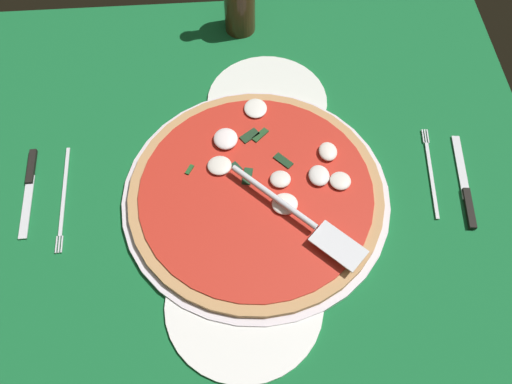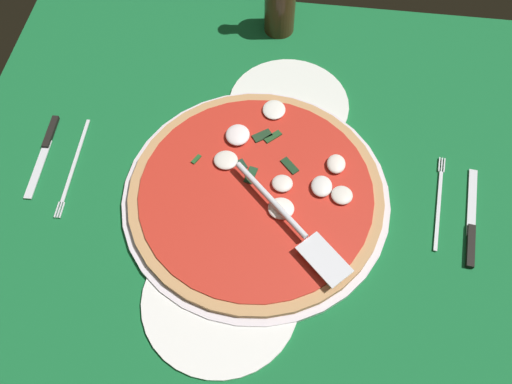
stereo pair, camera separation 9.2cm
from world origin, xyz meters
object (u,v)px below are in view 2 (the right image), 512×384
at_px(pizza, 258,191).
at_px(place_setting_near, 455,215).
at_px(dinner_plate_left, 221,300).
at_px(pizza_server, 291,223).
at_px(place_setting_far, 59,158).
at_px(dinner_plate_right, 289,105).

bearing_deg(pizza, place_setting_near, -89.10).
bearing_deg(dinner_plate_left, pizza_server, -37.32).
xyz_separation_m(dinner_plate_left, place_setting_near, (0.20, -0.37, -0.00)).
relative_size(dinner_plate_left, pizza_server, 1.18).
height_order(place_setting_near, place_setting_far, same).
height_order(dinner_plate_right, place_setting_near, place_setting_near).
height_order(dinner_plate_left, place_setting_near, place_setting_near).
relative_size(dinner_plate_right, place_setting_near, 1.08).
distance_m(pizza, place_setting_far, 0.36).
relative_size(place_setting_near, place_setting_far, 1.02).
bearing_deg(pizza_server, place_setting_far, -148.87).
distance_m(dinner_plate_right, place_setting_near, 0.36).
xyz_separation_m(dinner_plate_left, pizza, (0.19, -0.03, 0.02)).
xyz_separation_m(dinner_plate_right, place_setting_near, (-0.20, -0.30, -0.00)).
xyz_separation_m(dinner_plate_left, dinner_plate_right, (0.40, -0.07, 0.00)).
distance_m(pizza, pizza_server, 0.09).
relative_size(dinner_plate_left, place_setting_near, 1.15).
distance_m(dinner_plate_left, pizza, 0.19).
xyz_separation_m(place_setting_near, place_setting_far, (0.03, 0.70, -0.00)).
relative_size(dinner_plate_left, place_setting_far, 1.17).
distance_m(pizza_server, place_setting_near, 0.28).
bearing_deg(dinner_plate_right, dinner_plate_left, 170.29).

